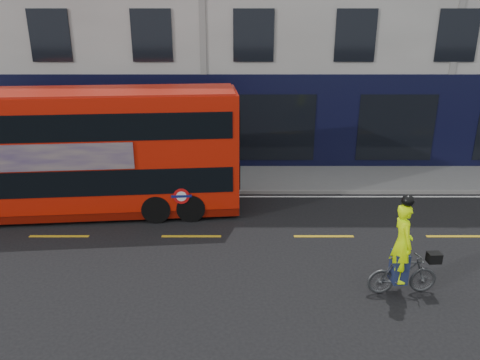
{
  "coord_description": "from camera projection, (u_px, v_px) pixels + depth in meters",
  "views": [
    {
      "loc": [
        1.47,
        -11.18,
        6.41
      ],
      "look_at": [
        1.47,
        1.81,
        1.7
      ],
      "focal_mm": 35.0,
      "sensor_mm": 36.0,
      "label": 1
    }
  ],
  "objects": [
    {
      "name": "ground",
      "position": [
        186.0,
        261.0,
        12.7
      ],
      "size": [
        120.0,
        120.0,
        0.0
      ],
      "primitive_type": "plane",
      "color": "black",
      "rests_on": "ground"
    },
    {
      "name": "pavement",
      "position": [
        204.0,
        179.0,
        18.79
      ],
      "size": [
        60.0,
        3.0,
        0.12
      ],
      "primitive_type": "cube",
      "color": "slate",
      "rests_on": "ground"
    },
    {
      "name": "kerb",
      "position": [
        201.0,
        192.0,
        17.37
      ],
      "size": [
        60.0,
        0.12,
        0.13
      ],
      "primitive_type": "cube",
      "color": "slate",
      "rests_on": "ground"
    },
    {
      "name": "road_edge_line",
      "position": [
        200.0,
        197.0,
        17.11
      ],
      "size": [
        58.0,
        0.1,
        0.01
      ],
      "primitive_type": "cube",
      "color": "silver",
      "rests_on": "ground"
    },
    {
      "name": "lane_dashes",
      "position": [
        191.0,
        236.0,
        14.11
      ],
      "size": [
        58.0,
        0.12,
        0.01
      ],
      "primitive_type": null,
      "color": "gold",
      "rests_on": "ground"
    },
    {
      "name": "bus",
      "position": [
        82.0,
        152.0,
        15.14
      ],
      "size": [
        10.32,
        3.19,
        4.09
      ],
      "rotation": [
        0.0,
        0.0,
        0.09
      ],
      "color": "red",
      "rests_on": "ground"
    },
    {
      "name": "cyclist",
      "position": [
        403.0,
        260.0,
        10.98
      ],
      "size": [
        1.73,
        0.73,
        2.55
      ],
      "rotation": [
        0.0,
        0.0,
        0.07
      ],
      "color": "#3F4244",
      "rests_on": "ground"
    }
  ]
}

